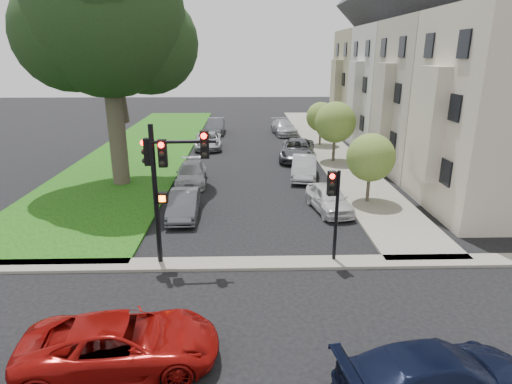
{
  "coord_description": "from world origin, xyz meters",
  "views": [
    {
      "loc": [
        -0.49,
        -12.9,
        7.8
      ],
      "look_at": [
        0.0,
        5.0,
        2.0
      ],
      "focal_mm": 30.0,
      "sensor_mm": 36.0,
      "label": 1
    }
  ],
  "objects_px": {
    "car_parked_5": "(184,204)",
    "car_parked_6": "(191,174)",
    "car_parked_8": "(208,141)",
    "small_tree_b": "(335,122)",
    "car_parked_4": "(284,127)",
    "traffic_signal_main": "(166,170)",
    "car_parked_1": "(304,167)",
    "car_parked_2": "(297,150)",
    "car_parked_0": "(329,199)",
    "car_cross_near": "(122,343)",
    "eucalyptus": "(104,17)",
    "small_tree_c": "(321,117)",
    "car_cross_far": "(439,377)",
    "traffic_signal_secondary": "(334,200)",
    "car_parked_9": "(216,126)",
    "small_tree_a": "(371,158)"
  },
  "relations": [
    {
      "from": "car_cross_far",
      "to": "car_parked_0",
      "type": "bearing_deg",
      "value": -9.04
    },
    {
      "from": "traffic_signal_secondary",
      "to": "small_tree_c",
      "type": "bearing_deg",
      "value": 81.44
    },
    {
      "from": "small_tree_a",
      "to": "car_parked_6",
      "type": "bearing_deg",
      "value": 158.31
    },
    {
      "from": "car_parked_5",
      "to": "car_parked_6",
      "type": "relative_size",
      "value": 0.89
    },
    {
      "from": "car_parked_2",
      "to": "car_parked_4",
      "type": "relative_size",
      "value": 1.09
    },
    {
      "from": "car_parked_0",
      "to": "car_parked_9",
      "type": "relative_size",
      "value": 0.85
    },
    {
      "from": "small_tree_c",
      "to": "car_parked_4",
      "type": "distance_m",
      "value": 6.53
    },
    {
      "from": "car_parked_8",
      "to": "small_tree_b",
      "type": "bearing_deg",
      "value": -31.48
    },
    {
      "from": "car_parked_2",
      "to": "car_parked_8",
      "type": "height_order",
      "value": "car_parked_2"
    },
    {
      "from": "eucalyptus",
      "to": "car_parked_0",
      "type": "height_order",
      "value": "eucalyptus"
    },
    {
      "from": "small_tree_a",
      "to": "car_parked_5",
      "type": "xyz_separation_m",
      "value": [
        -9.73,
        -1.78,
        -1.91
      ]
    },
    {
      "from": "car_parked_6",
      "to": "car_parked_9",
      "type": "bearing_deg",
      "value": 85.31
    },
    {
      "from": "small_tree_c",
      "to": "car_parked_8",
      "type": "height_order",
      "value": "small_tree_c"
    },
    {
      "from": "car_cross_near",
      "to": "car_parked_4",
      "type": "distance_m",
      "value": 34.37
    },
    {
      "from": "small_tree_b",
      "to": "traffic_signal_secondary",
      "type": "xyz_separation_m",
      "value": [
        -3.34,
        -16.17,
        -0.42
      ]
    },
    {
      "from": "small_tree_a",
      "to": "car_parked_6",
      "type": "xyz_separation_m",
      "value": [
        -10.04,
        3.99,
        -1.91
      ]
    },
    {
      "from": "eucalyptus",
      "to": "small_tree_c",
      "type": "height_order",
      "value": "eucalyptus"
    },
    {
      "from": "car_parked_0",
      "to": "car_parked_9",
      "type": "xyz_separation_m",
      "value": [
        -7.27,
        23.01,
        0.1
      ]
    },
    {
      "from": "car_parked_1",
      "to": "traffic_signal_main",
      "type": "bearing_deg",
      "value": -110.86
    },
    {
      "from": "car_parked_0",
      "to": "car_parked_5",
      "type": "distance_m",
      "value": 7.42
    },
    {
      "from": "car_parked_0",
      "to": "car_cross_near",
      "type": "bearing_deg",
      "value": -133.01
    },
    {
      "from": "eucalyptus",
      "to": "small_tree_a",
      "type": "bearing_deg",
      "value": -15.19
    },
    {
      "from": "small_tree_b",
      "to": "car_parked_6",
      "type": "distance_m",
      "value": 11.61
    },
    {
      "from": "car_parked_1",
      "to": "car_parked_2",
      "type": "xyz_separation_m",
      "value": [
        0.17,
        5.26,
        0.03
      ]
    },
    {
      "from": "car_parked_5",
      "to": "small_tree_a",
      "type": "bearing_deg",
      "value": 8.78
    },
    {
      "from": "car_cross_near",
      "to": "car_parked_2",
      "type": "height_order",
      "value": "car_parked_2"
    },
    {
      "from": "car_cross_near",
      "to": "car_parked_6",
      "type": "distance_m",
      "value": 16.58
    },
    {
      "from": "traffic_signal_main",
      "to": "car_parked_5",
      "type": "xyz_separation_m",
      "value": [
        -0.16,
        5.02,
        -3.1
      ]
    },
    {
      "from": "car_parked_5",
      "to": "car_parked_2",
      "type": "bearing_deg",
      "value": 57.91
    },
    {
      "from": "car_cross_near",
      "to": "car_cross_far",
      "type": "bearing_deg",
      "value": -107.71
    },
    {
      "from": "eucalyptus",
      "to": "car_parked_9",
      "type": "distance_m",
      "value": 20.62
    },
    {
      "from": "car_parked_4",
      "to": "car_parked_0",
      "type": "bearing_deg",
      "value": -95.65
    },
    {
      "from": "small_tree_b",
      "to": "car_parked_8",
      "type": "relative_size",
      "value": 0.92
    },
    {
      "from": "small_tree_b",
      "to": "car_parked_8",
      "type": "bearing_deg",
      "value": 151.85
    },
    {
      "from": "car_cross_far",
      "to": "car_parked_5",
      "type": "xyz_separation_m",
      "value": [
        -7.48,
        12.23,
        -0.05
      ]
    },
    {
      "from": "car_parked_6",
      "to": "car_parked_8",
      "type": "distance_m",
      "value": 10.59
    },
    {
      "from": "car_cross_near",
      "to": "car_parked_8",
      "type": "distance_m",
      "value": 27.17
    },
    {
      "from": "car_cross_far",
      "to": "small_tree_b",
      "type": "bearing_deg",
      "value": -14.92
    },
    {
      "from": "small_tree_c",
      "to": "car_parked_5",
      "type": "relative_size",
      "value": 0.97
    },
    {
      "from": "car_parked_1",
      "to": "car_parked_2",
      "type": "height_order",
      "value": "car_parked_2"
    },
    {
      "from": "car_parked_4",
      "to": "traffic_signal_main",
      "type": "bearing_deg",
      "value": -110.46
    },
    {
      "from": "car_parked_2",
      "to": "car_parked_4",
      "type": "bearing_deg",
      "value": 99.8
    },
    {
      "from": "traffic_signal_main",
      "to": "car_parked_5",
      "type": "height_order",
      "value": "traffic_signal_main"
    },
    {
      "from": "eucalyptus",
      "to": "traffic_signal_secondary",
      "type": "distance_m",
      "value": 17.04
    },
    {
      "from": "car_parked_0",
      "to": "car_parked_8",
      "type": "distance_m",
      "value": 17.42
    },
    {
      "from": "car_cross_far",
      "to": "car_parked_4",
      "type": "relative_size",
      "value": 0.97
    },
    {
      "from": "small_tree_a",
      "to": "car_parked_4",
      "type": "height_order",
      "value": "small_tree_a"
    },
    {
      "from": "traffic_signal_secondary",
      "to": "car_parked_2",
      "type": "relative_size",
      "value": 0.68
    },
    {
      "from": "small_tree_b",
      "to": "car_cross_near",
      "type": "relative_size",
      "value": 0.9
    },
    {
      "from": "car_parked_1",
      "to": "car_parked_6",
      "type": "height_order",
      "value": "car_parked_1"
    }
  ]
}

